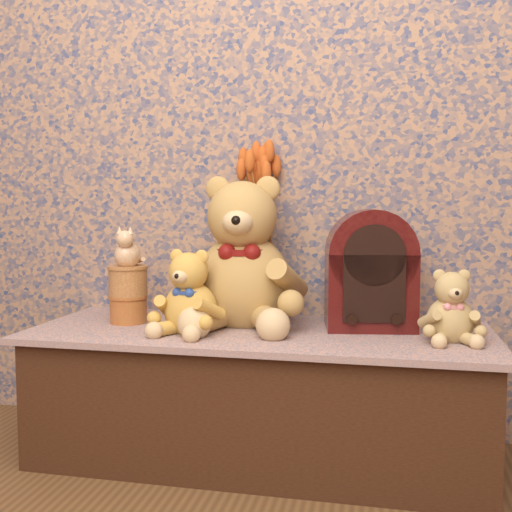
{
  "coord_description": "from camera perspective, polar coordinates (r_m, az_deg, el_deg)",
  "views": [
    {
      "loc": [
        0.39,
        -0.67,
        0.82
      ],
      "look_at": [
        0.0,
        1.17,
        0.66
      ],
      "focal_mm": 42.91,
      "sensor_mm": 36.0,
      "label": 1
    }
  ],
  "objects": [
    {
      "name": "display_shelf",
      "position": [
        2.02,
        0.31,
        -12.69
      ],
      "size": [
        1.46,
        0.59,
        0.42
      ],
      "primitive_type": "cube",
      "color": "#3D587D",
      "rests_on": "ground"
    },
    {
      "name": "cathedral_radio",
      "position": [
        1.99,
        10.58,
        -1.2
      ],
      "size": [
        0.31,
        0.24,
        0.38
      ],
      "primitive_type": null,
      "rotation": [
        0.0,
        0.0,
        0.16
      ],
      "color": "#3D0B0C",
      "rests_on": "display_shelf"
    },
    {
      "name": "dried_stalks",
      "position": [
        2.13,
        0.53,
        4.7
      ],
      "size": [
        0.26,
        0.26,
        0.38
      ],
      "primitive_type": null,
      "rotation": [
        0.0,
        0.0,
        -0.4
      ],
      "color": "#C85520",
      "rests_on": "ceramic_vase"
    },
    {
      "name": "ceramic_vase",
      "position": [
        2.15,
        0.53,
        -3.09
      ],
      "size": [
        0.14,
        0.14,
        0.2
      ],
      "primitive_type": "cylinder",
      "rotation": [
        0.0,
        0.0,
        0.2
      ],
      "color": "tan",
      "rests_on": "display_shelf"
    },
    {
      "name": "teddy_small",
      "position": [
        1.87,
        17.68,
        -4.15
      ],
      "size": [
        0.21,
        0.24,
        0.23
      ],
      "primitive_type": null,
      "rotation": [
        0.0,
        0.0,
        0.14
      ],
      "color": "tan",
      "rests_on": "display_shelf"
    },
    {
      "name": "biscuit_tin_upper",
      "position": [
        2.1,
        -11.84,
        -2.33
      ],
      "size": [
        0.14,
        0.14,
        0.1
      ],
      "primitive_type": "cylinder",
      "rotation": [
        0.0,
        0.0,
        -0.06
      ],
      "color": "tan",
      "rests_on": "biscuit_tin_lower"
    },
    {
      "name": "biscuit_tin_lower",
      "position": [
        2.11,
        -11.8,
        -4.89
      ],
      "size": [
        0.15,
        0.15,
        0.09
      ],
      "primitive_type": "cylinder",
      "rotation": [
        0.0,
        0.0,
        0.21
      ],
      "color": "gold",
      "rests_on": "display_shelf"
    },
    {
      "name": "teddy_medium",
      "position": [
        1.91,
        -6.13,
        -2.98
      ],
      "size": [
        0.26,
        0.3,
        0.28
      ],
      "primitive_type": null,
      "rotation": [
        0.0,
        0.0,
        -0.18
      ],
      "color": "gold",
      "rests_on": "display_shelf"
    },
    {
      "name": "cat_figurine",
      "position": [
        2.09,
        -11.9,
        0.9
      ],
      "size": [
        0.12,
        0.13,
        0.14
      ],
      "primitive_type": null,
      "rotation": [
        0.0,
        0.0,
        0.2
      ],
      "color": "silver",
      "rests_on": "biscuit_tin_upper"
    },
    {
      "name": "teddy_large",
      "position": [
        2.02,
        -1.19,
        0.99
      ],
      "size": [
        0.46,
        0.53,
        0.53
      ],
      "primitive_type": null,
      "rotation": [
        0.0,
        0.0,
        0.09
      ],
      "color": "#A4773F",
      "rests_on": "display_shelf"
    }
  ]
}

